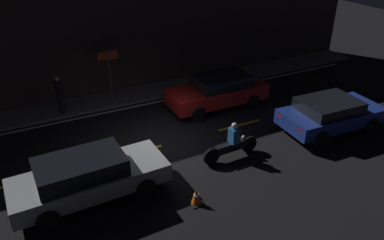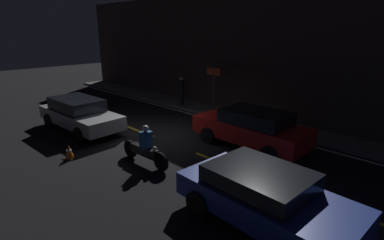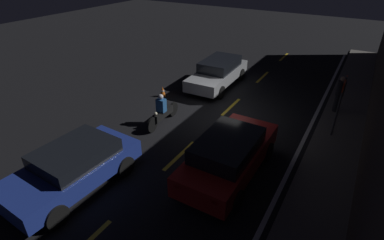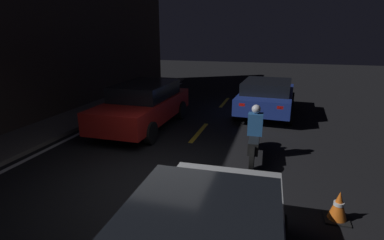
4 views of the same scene
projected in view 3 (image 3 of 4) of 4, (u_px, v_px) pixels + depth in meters
name	position (u px, v px, depth m)	size (l,w,h in m)	color
ground_plane	(222.00, 116.00, 13.38)	(56.00, 56.00, 0.00)	black
raised_curb	(335.00, 144.00, 11.26)	(28.00, 1.71, 0.11)	#605B56
lane_dash_a	(284.00, 57.00, 20.89)	(2.00, 0.14, 0.01)	gold
lane_dash_b	(262.00, 77.00, 17.51)	(2.00, 0.14, 0.01)	gold
lane_dash_c	(231.00, 107.00, 14.13)	(2.00, 0.14, 0.01)	gold
lane_dash_d	(180.00, 155.00, 10.75)	(2.00, 0.14, 0.01)	gold
lane_solid_kerb	(305.00, 138.00, 11.77)	(25.20, 0.14, 0.01)	silver
hatchback_silver	(218.00, 72.00, 16.07)	(4.65, 1.96, 1.43)	#9EA0A5
taxi_red	(229.00, 154.00, 9.47)	(4.42, 1.91, 1.47)	red
sedan_blue	(73.00, 166.00, 9.02)	(4.17, 2.18, 1.33)	navy
motorcycle	(163.00, 111.00, 12.51)	(2.23, 0.37, 1.38)	black
traffic_cone_near	(163.00, 92.00, 15.04)	(0.40, 0.40, 0.54)	black
pedestrian	(339.00, 94.00, 13.12)	(0.34, 0.34, 1.64)	black
shop_sign	(342.00, 96.00, 10.92)	(0.90, 0.08, 2.40)	#4C4C51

